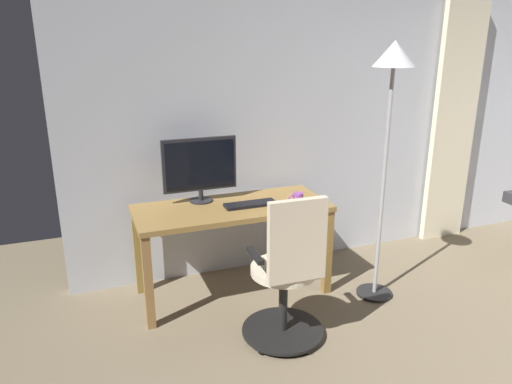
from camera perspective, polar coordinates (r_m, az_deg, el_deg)
The scene contains 8 objects.
back_room_partition at distance 4.77m, azimuth 17.50°, elevation 9.20°, with size 6.25×0.10×2.60m, color silver.
curtain_right_panel at distance 5.03m, azimuth 22.59°, elevation 7.26°, with size 0.48×0.06×2.28m, color beige.
desk at distance 3.66m, azimuth -2.88°, elevation -3.13°, with size 1.48×0.61×0.74m.
office_chair at distance 3.13m, azimuth 3.83°, elevation -10.19°, with size 0.56×0.56×1.05m.
computer_monitor at distance 3.67m, azimuth -6.76°, elevation 3.07°, with size 0.58×0.18×0.50m.
computer_keyboard at distance 3.62m, azimuth -0.68°, elevation -1.48°, with size 0.40×0.13×0.02m, color black.
mug_tea at distance 3.65m, azimuth 5.01°, elevation -0.79°, with size 0.12×0.08×0.09m.
floor_lamp at distance 3.52m, azimuth 15.91°, elevation 11.36°, with size 0.30×0.30×1.94m.
Camera 1 is at (2.92, 0.89, 1.94)m, focal length 33.34 mm.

